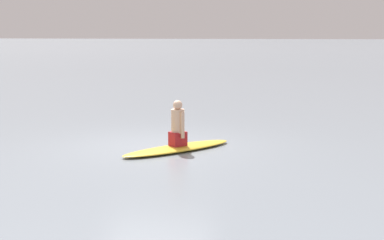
% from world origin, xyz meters
% --- Properties ---
extents(ground_plane, '(400.00, 400.00, 0.00)m').
position_xyz_m(ground_plane, '(0.00, 0.00, 0.00)').
color(ground_plane, gray).
extents(surfboard, '(2.40, 2.53, 0.11)m').
position_xyz_m(surfboard, '(0.57, -0.37, 0.05)').
color(surfboard, gold).
rests_on(surfboard, ground).
extents(person_paddler, '(0.42, 0.43, 1.01)m').
position_xyz_m(person_paddler, '(0.57, -0.37, 0.56)').
color(person_paddler, '#A51E23').
rests_on(person_paddler, surfboard).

